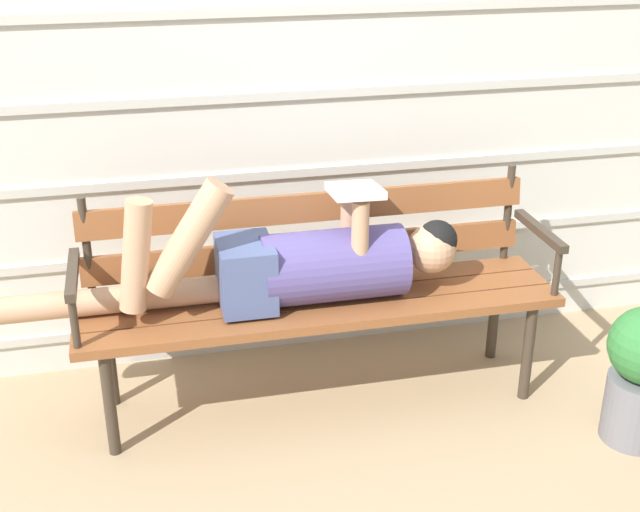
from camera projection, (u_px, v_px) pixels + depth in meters
The scene contains 4 objects.
ground_plane at pixel (325, 412), 3.29m from camera, with size 12.00×12.00×0.00m, color tan.
house_siding at pixel (292, 52), 3.28m from camera, with size 4.95×0.08×2.59m.
park_bench at pixel (316, 281), 3.23m from camera, with size 1.83×0.43×0.86m.
reclining_person at pixel (297, 263), 3.11m from camera, with size 1.70×0.27×0.54m.
Camera 1 is at (-0.64, -2.68, 1.91)m, focal length 47.13 mm.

